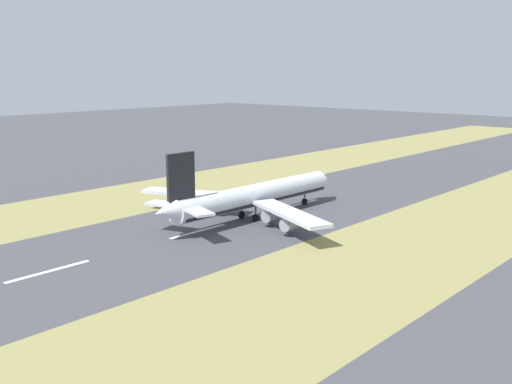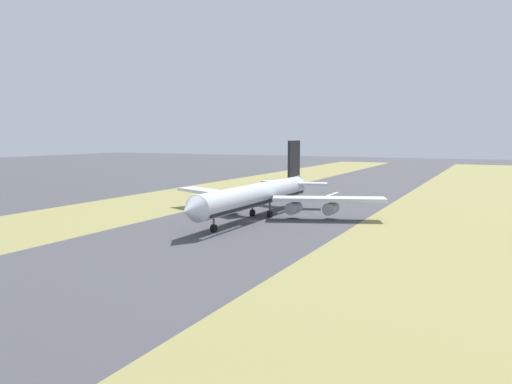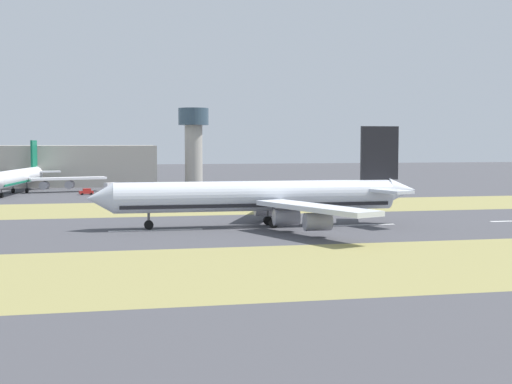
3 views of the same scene
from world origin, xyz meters
TOP-DOWN VIEW (x-y plane):
  - ground_plane at (0.00, 0.00)m, footprint 800.00×800.00m
  - grass_median_west at (-45.00, 0.00)m, footprint 40.00×600.00m
  - grass_median_east at (45.00, 0.00)m, footprint 40.00×600.00m
  - centreline_dash_mid at (0.00, -23.44)m, footprint 1.20×18.00m
  - centreline_dash_far at (0.00, 16.56)m, footprint 1.20×18.00m
  - airplane_main_jet at (1.23, -5.35)m, footprint 64.13×67.04m
  - terminal_building at (152.00, 56.17)m, footprint 36.00×98.98m
  - control_tower at (144.62, -8.57)m, footprint 12.00×12.00m
  - airplane_parked_apron at (108.64, 53.89)m, footprint 58.17×55.02m
  - service_truck at (109.35, 23.62)m, footprint 5.29×6.16m
  - apron_car at (96.95, 31.96)m, footprint 2.79×4.70m

SIDE VIEW (x-z plane):
  - ground_plane at x=0.00m, z-range 0.00..0.00m
  - grass_median_west at x=-45.00m, z-range 0.00..0.01m
  - grass_median_east at x=45.00m, z-range 0.00..0.01m
  - centreline_dash_mid at x=0.00m, z-range 0.00..0.01m
  - centreline_dash_far at x=0.00m, z-range 0.00..0.01m
  - apron_car at x=96.95m, z-range -0.01..2.02m
  - service_truck at x=109.35m, z-range 0.12..3.22m
  - airplane_parked_apron at x=108.64m, z-range -3.54..13.98m
  - airplane_main_jet at x=1.23m, z-range -4.08..16.12m
  - terminal_building at x=152.00m, z-range 0.00..15.54m
  - control_tower at x=144.62m, z-range 3.53..33.78m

